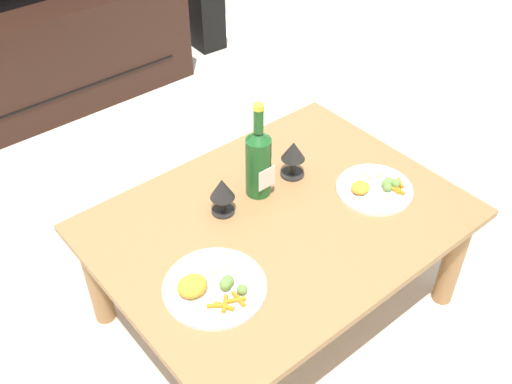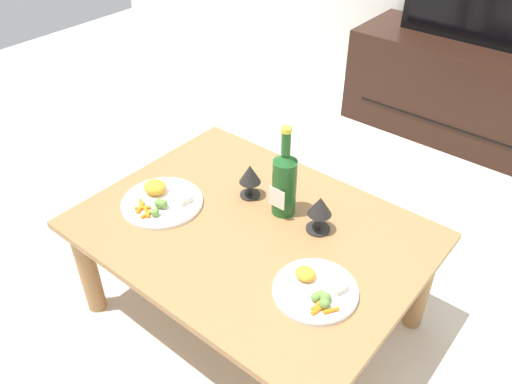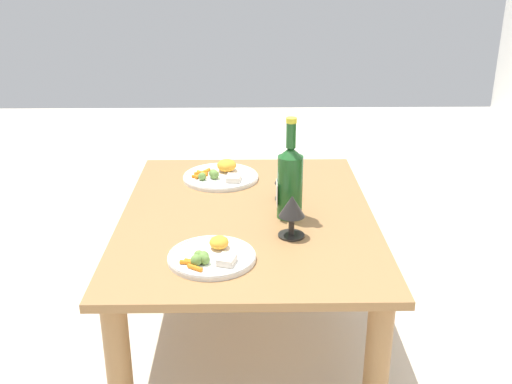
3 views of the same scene
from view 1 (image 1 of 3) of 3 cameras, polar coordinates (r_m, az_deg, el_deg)
ground_plane at (r=2.15m, az=1.94°, el=-10.95°), size 6.40×6.40×0.00m
dining_table at (r=1.88m, az=2.19°, el=-4.02°), size 1.10×0.83×0.43m
tv_stand at (r=3.27m, az=-18.44°, el=12.82°), size 1.29×0.49×0.54m
floor_speaker at (r=3.67m, az=-4.73°, el=16.31°), size 0.17×0.17×0.37m
wine_bottle at (r=1.84m, az=0.23°, el=3.09°), size 0.08×0.08×0.33m
goblet_left at (r=1.80m, az=-3.27°, el=0.14°), size 0.08×0.08×0.13m
goblet_right at (r=1.94m, az=3.60°, el=3.75°), size 0.08×0.08×0.13m
dinner_plate_left at (r=1.63m, az=-4.15°, el=-8.98°), size 0.29×0.29×0.06m
dinner_plate_right at (r=1.96m, az=11.36°, el=0.41°), size 0.25×0.25×0.05m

